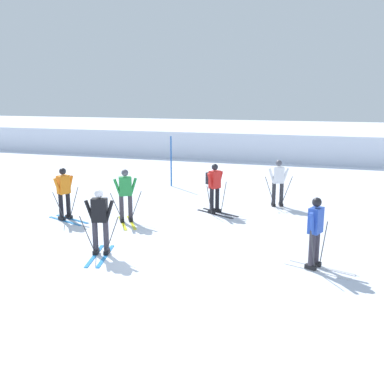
{
  "coord_description": "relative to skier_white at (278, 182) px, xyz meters",
  "views": [
    {
      "loc": [
        4.12,
        -10.15,
        4.02
      ],
      "look_at": [
        -0.23,
        3.4,
        0.9
      ],
      "focal_mm": 41.95,
      "sensor_mm": 36.0,
      "label": 1
    }
  ],
  "objects": [
    {
      "name": "skier_blue",
      "position": [
        1.58,
        -5.71,
        -0.0
      ],
      "size": [
        1.63,
        0.95,
        1.71
      ],
      "color": "silver",
      "rests_on": "ground"
    },
    {
      "name": "ground_plane",
      "position": [
        -2.23,
        -5.91,
        -0.92
      ],
      "size": [
        120.0,
        120.0,
        0.0
      ],
      "primitive_type": "plane",
      "color": "silver"
    },
    {
      "name": "far_snow_ridge",
      "position": [
        -2.23,
        13.59,
        -0.07
      ],
      "size": [
        80.0,
        6.17,
        1.69
      ],
      "primitive_type": "cube",
      "color": "silver",
      "rests_on": "ground"
    },
    {
      "name": "skier_orange",
      "position": [
        -6.36,
        -3.88,
        -0.0
      ],
      "size": [
        1.63,
        0.95,
        1.71
      ],
      "color": "#237AC6",
      "rests_on": "ground"
    },
    {
      "name": "trail_marker_pole",
      "position": [
        -4.97,
        2.3,
        0.2
      ],
      "size": [
        0.06,
        0.06,
        2.22
      ],
      "primitive_type": "cylinder",
      "color": "#1E56AD",
      "rests_on": "ground"
    },
    {
      "name": "skier_black",
      "position": [
        -3.66,
        -6.38,
        0.04
      ],
      "size": [
        0.98,
        1.64,
        1.71
      ],
      "color": "#237AC6",
      "rests_on": "ground"
    },
    {
      "name": "skier_red",
      "position": [
        -1.98,
        -1.54,
        0.04
      ],
      "size": [
        1.59,
        1.07,
        1.71
      ],
      "color": "black",
      "rests_on": "ground"
    },
    {
      "name": "skier_green",
      "position": [
        -4.35,
        -3.51,
        -0.0
      ],
      "size": [
        1.2,
        1.54,
        1.71
      ],
      "color": "gold",
      "rests_on": "ground"
    },
    {
      "name": "skier_white",
      "position": [
        0.0,
        0.0,
        0.0
      ],
      "size": [
        0.95,
        1.63,
        1.71
      ],
      "color": "silver",
      "rests_on": "ground"
    }
  ]
}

